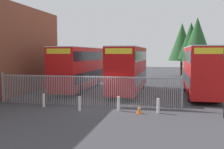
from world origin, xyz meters
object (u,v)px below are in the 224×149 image
(bollard_near_left, at_px, (44,100))
(traffic_cone_by_gate, at_px, (139,109))
(double_decker_bus_behind_fence_left, at_px, (129,68))
(bollard_near_right, at_px, (119,104))
(bollard_far_right, at_px, (158,106))
(bollard_center_front, at_px, (79,104))
(double_decker_bus_near_gate, at_px, (201,69))
(double_decker_bus_behind_fence_right, at_px, (79,67))

(bollard_near_left, height_order, traffic_cone_by_gate, bollard_near_left)
(double_decker_bus_behind_fence_left, xyz_separation_m, bollard_near_right, (0.58, -8.49, -1.95))
(double_decker_bus_behind_fence_left, xyz_separation_m, bollard_far_right, (3.20, -8.72, -1.95))
(bollard_center_front, xyz_separation_m, traffic_cone_by_gate, (4.00, -0.04, -0.19))
(traffic_cone_by_gate, bearing_deg, bollard_near_left, 173.53)
(double_decker_bus_near_gate, bearing_deg, bollard_center_front, -135.23)
(bollard_near_left, xyz_separation_m, bollard_near_right, (5.48, -0.19, 0.00))
(double_decker_bus_near_gate, bearing_deg, double_decker_bus_behind_fence_left, 175.55)
(double_decker_bus_behind_fence_right, distance_m, traffic_cone_by_gate, 12.34)
(double_decker_bus_behind_fence_left, height_order, bollard_far_right, double_decker_bus_behind_fence_left)
(double_decker_bus_near_gate, bearing_deg, double_decker_bus_behind_fence_right, 174.35)
(double_decker_bus_near_gate, xyz_separation_m, double_decker_bus_behind_fence_left, (-6.63, 0.52, 0.00))
(double_decker_bus_near_gate, bearing_deg, bollard_far_right, -112.70)
(double_decker_bus_behind_fence_left, bearing_deg, bollard_near_left, -120.53)
(bollard_center_front, relative_size, traffic_cone_by_gate, 1.61)
(bollard_far_right, bearing_deg, double_decker_bus_behind_fence_right, 131.96)
(bollard_far_right, xyz_separation_m, traffic_cone_by_gate, (-1.17, -0.36, -0.19))
(bollard_near_right, bearing_deg, bollard_center_front, -167.56)
(double_decker_bus_near_gate, distance_m, bollard_near_right, 10.20)
(bollard_near_left, bearing_deg, bollard_far_right, -2.98)
(double_decker_bus_near_gate, height_order, traffic_cone_by_gate, double_decker_bus_near_gate)
(bollard_near_right, relative_size, traffic_cone_by_gate, 1.61)
(double_decker_bus_behind_fence_left, distance_m, bollard_center_front, 9.46)
(bollard_far_right, bearing_deg, bollard_center_front, -176.39)
(double_decker_bus_behind_fence_right, bearing_deg, bollard_near_right, -57.56)
(bollard_far_right, bearing_deg, double_decker_bus_near_gate, 67.30)
(bollard_near_right, bearing_deg, double_decker_bus_near_gate, 52.78)
(double_decker_bus_near_gate, xyz_separation_m, bollard_center_front, (-8.60, -8.53, -1.95))
(double_decker_bus_behind_fence_right, xyz_separation_m, bollard_far_right, (8.43, -9.38, -1.95))
(bollard_near_left, xyz_separation_m, bollard_far_right, (8.10, -0.42, 0.00))
(bollard_near_right, bearing_deg, double_decker_bus_behind_fence_left, 93.92)
(bollard_center_front, bearing_deg, bollard_near_right, 12.44)
(bollard_center_front, bearing_deg, traffic_cone_by_gate, -0.55)
(bollard_near_right, bearing_deg, traffic_cone_by_gate, -22.50)
(bollard_near_left, bearing_deg, double_decker_bus_behind_fence_left, 59.47)
(traffic_cone_by_gate, bearing_deg, bollard_far_right, 17.30)
(double_decker_bus_near_gate, xyz_separation_m, bollard_near_left, (-11.53, -7.78, -1.95))
(double_decker_bus_behind_fence_right, bearing_deg, double_decker_bus_behind_fence_left, -7.16)
(bollard_near_right, distance_m, bollard_far_right, 2.63)
(bollard_near_right, bearing_deg, double_decker_bus_behind_fence_right, 122.44)
(double_decker_bus_near_gate, height_order, bollard_far_right, double_decker_bus_near_gate)
(double_decker_bus_behind_fence_left, xyz_separation_m, traffic_cone_by_gate, (2.03, -9.09, -2.13))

